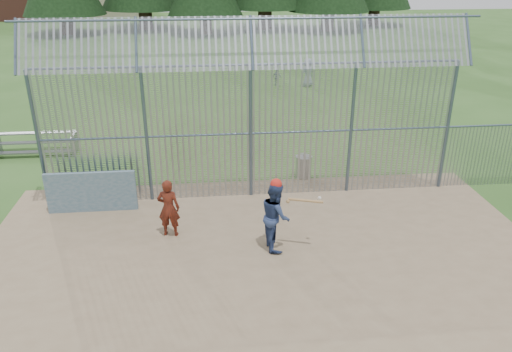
{
  "coord_description": "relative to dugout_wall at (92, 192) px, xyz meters",
  "views": [
    {
      "loc": [
        -1.25,
        -10.26,
        6.72
      ],
      "look_at": [
        0.0,
        2.0,
        1.3
      ],
      "focal_mm": 35.0,
      "sensor_mm": 36.0,
      "label": 1
    }
  ],
  "objects": [
    {
      "name": "batting_gear",
      "position": [
        5.06,
        -2.48,
        1.06
      ],
      "size": [
        1.26,
        0.45,
        0.6
      ],
      "color": "red",
      "rests_on": "ground"
    },
    {
      "name": "bg_kid_standing",
      "position": [
        9.07,
        14.28,
        0.18
      ],
      "size": [
        0.92,
        0.79,
        1.59
      ],
      "primitive_type": "imported",
      "rotation": [
        0.0,
        0.0,
        3.58
      ],
      "color": "slate",
      "rests_on": "ground"
    },
    {
      "name": "dugout_wall",
      "position": [
        0.0,
        0.0,
        0.0
      ],
      "size": [
        2.5,
        0.12,
        1.2
      ],
      "primitive_type": "cube",
      "color": "#38566B",
      "rests_on": "dirt_infield"
    },
    {
      "name": "trash_can",
      "position": [
        6.45,
        1.8,
        -0.24
      ],
      "size": [
        0.56,
        0.56,
        0.82
      ],
      "color": "gray",
      "rests_on": "ground"
    },
    {
      "name": "dirt_infield",
      "position": [
        4.6,
        -3.4,
        -0.61
      ],
      "size": [
        14.0,
        10.0,
        0.02
      ],
      "primitive_type": "cube",
      "color": "#756047",
      "rests_on": "ground"
    },
    {
      "name": "batter",
      "position": [
        4.92,
        -2.45,
        0.28
      ],
      "size": [
        0.75,
        0.91,
        1.75
      ],
      "primitive_type": "imported",
      "rotation": [
        0.0,
        0.0,
        1.67
      ],
      "color": "navy",
      "rests_on": "dirt_infield"
    },
    {
      "name": "ground",
      "position": [
        4.6,
        -2.9,
        -0.62
      ],
      "size": [
        120.0,
        120.0,
        0.0
      ],
      "primitive_type": "plane",
      "color": "#2D511E",
      "rests_on": "ground"
    },
    {
      "name": "onlooker",
      "position": [
        2.27,
        -1.59,
        0.18
      ],
      "size": [
        0.62,
        0.46,
        1.57
      ],
      "primitive_type": "imported",
      "rotation": [
        0.0,
        0.0,
        2.98
      ],
      "color": "maroon",
      "rests_on": "dirt_infield"
    },
    {
      "name": "backstop_fence",
      "position": [
        6.41,
        0.53,
        1.74
      ],
      "size": [
        20.09,
        0.81,
        5.3
      ],
      "color": "#47566B",
      "rests_on": "ground"
    },
    {
      "name": "bleacher",
      "position": [
        -3.01,
        4.93,
        -0.21
      ],
      "size": [
        3.0,
        0.95,
        0.72
      ],
      "color": "slate",
      "rests_on": "ground"
    },
    {
      "name": "bg_kid_seated",
      "position": [
        7.38,
        14.58,
        -0.13
      ],
      "size": [
        0.58,
        0.56,
        0.98
      ],
      "primitive_type": "imported",
      "rotation": [
        0.0,
        0.0,
        2.39
      ],
      "color": "slate",
      "rests_on": "ground"
    }
  ]
}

